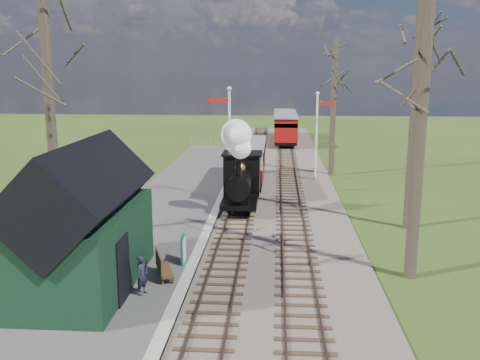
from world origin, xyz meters
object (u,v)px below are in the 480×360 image
object	(u,v)px
locomotive	(240,170)
sign_board	(183,250)
semaphore_near	(228,136)
red_carriage_a	(286,129)
red_carriage_b	(285,123)
coach	(247,161)
bench	(162,266)
station_shed	(84,225)
semaphore_far	(318,129)
person	(142,275)

from	to	relation	value
locomotive	sign_board	distance (m)	8.30
semaphore_near	red_carriage_a	size ratio (longest dim) A/B	1.15
red_carriage_a	red_carriage_b	distance (m)	5.50
coach	bench	xyz separation A→B (m)	(-2.03, -15.49, -0.96)
semaphore_near	red_carriage_b	xyz separation A→B (m)	(3.37, 27.07, -2.05)
station_shed	semaphore_near	bearing A→B (deg)	73.62
coach	locomotive	bearing A→B (deg)	-90.11
semaphore_far	sign_board	bearing A→B (deg)	-110.63
sign_board	station_shed	bearing A→B (deg)	-140.21
semaphore_near	person	bearing A→B (deg)	-97.15
red_carriage_b	semaphore_far	bearing A→B (deg)	-85.19
red_carriage_b	sign_board	bearing A→B (deg)	-96.42
coach	sign_board	xyz separation A→B (m)	(-1.54, -14.10, -0.85)
sign_board	red_carriage_a	bearing A→B (deg)	82.46
coach	red_carriage_b	size ratio (longest dim) A/B	1.37
semaphore_far	locomotive	xyz separation A→B (m)	(-4.39, -7.67, -1.22)
person	semaphore_near	bearing A→B (deg)	13.31
semaphore_far	red_carriage_b	bearing A→B (deg)	94.81
red_carriage_a	sign_board	size ratio (longest dim) A/B	5.29
coach	red_carriage_a	xyz separation A→B (m)	(2.60, 17.17, 0.02)
red_carriage_a	coach	bearing A→B (deg)	-98.61
locomotive	sign_board	world-z (taller)	locomotive
sign_board	bench	size ratio (longest dim) A/B	0.66
semaphore_far	coach	world-z (taller)	semaphore_far
semaphore_near	locomotive	bearing A→B (deg)	-65.56
semaphore_near	red_carriage_a	xyz separation A→B (m)	(3.37, 21.57, -2.05)
semaphore_near	bench	xyz separation A→B (m)	(-1.27, -11.09, -3.02)
locomotive	person	distance (m)	11.16
coach	person	size ratio (longest dim) A/B	5.83
red_carriage_b	person	size ratio (longest dim) A/B	4.26
locomotive	red_carriage_a	world-z (taller)	locomotive
locomotive	bench	xyz separation A→B (m)	(-2.02, -9.42, -1.53)
sign_board	coach	bearing A→B (deg)	83.77
semaphore_near	person	xyz separation A→B (m)	(-1.57, -12.51, -2.79)
red_carriage_b	person	distance (m)	39.89
station_shed	semaphore_far	size ratio (longest dim) A/B	1.10
person	bench	bearing A→B (deg)	8.41
station_shed	person	xyz separation A→B (m)	(1.96, -0.50, -1.43)
station_shed	sign_board	size ratio (longest dim) A/B	6.15
semaphore_near	red_carriage_a	distance (m)	21.92
locomotive	person	xyz separation A→B (m)	(-2.33, -10.84, -1.30)
station_shed	red_carriage_a	bearing A→B (deg)	78.39
semaphore_near	sign_board	size ratio (longest dim) A/B	6.07
red_carriage_a	semaphore_near	bearing A→B (deg)	-98.88
locomotive	coach	world-z (taller)	locomotive
red_carriage_a	sign_board	xyz separation A→B (m)	(-4.14, -31.27, -0.86)
station_shed	coach	size ratio (longest dim) A/B	0.85
locomotive	semaphore_near	bearing A→B (deg)	114.44
station_shed	red_carriage_a	distance (m)	34.28
bench	sign_board	bearing A→B (deg)	70.28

